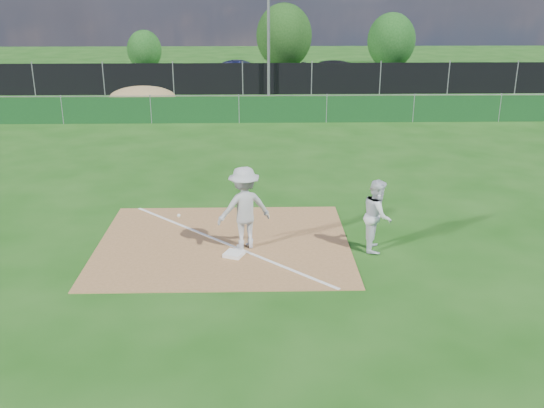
{
  "coord_description": "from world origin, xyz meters",
  "views": [
    {
      "loc": [
        0.83,
        -12.45,
        5.77
      ],
      "look_at": [
        1.16,
        1.0,
        1.0
      ],
      "focal_mm": 40.0,
      "sensor_mm": 36.0,
      "label": 1
    }
  ],
  "objects_px": {
    "car_mid": "(242,71)",
    "tree_mid": "(284,36)",
    "play_at_first": "(244,208)",
    "car_right": "(340,72)",
    "runner": "(377,215)",
    "tree_right": "(391,41)",
    "light_pole": "(269,23)",
    "first_base": "(234,254)",
    "car_left": "(134,74)",
    "tree_left": "(144,50)"
  },
  "relations": [
    {
      "from": "car_mid",
      "to": "tree_mid",
      "type": "distance_m",
      "value": 6.77
    },
    {
      "from": "play_at_first",
      "to": "car_right",
      "type": "relative_size",
      "value": 0.46
    },
    {
      "from": "runner",
      "to": "tree_right",
      "type": "distance_m",
      "value": 34.28
    },
    {
      "from": "play_at_first",
      "to": "runner",
      "type": "relative_size",
      "value": 1.32
    },
    {
      "from": "light_pole",
      "to": "first_base",
      "type": "bearing_deg",
      "value": -93.13
    },
    {
      "from": "light_pole",
      "to": "car_left",
      "type": "bearing_deg",
      "value": 155.1
    },
    {
      "from": "play_at_first",
      "to": "tree_left",
      "type": "bearing_deg",
      "value": 103.61
    },
    {
      "from": "light_pole",
      "to": "runner",
      "type": "height_order",
      "value": "light_pole"
    },
    {
      "from": "car_left",
      "to": "tree_left",
      "type": "relative_size",
      "value": 1.4
    },
    {
      "from": "car_right",
      "to": "car_left",
      "type": "bearing_deg",
      "value": 69.35
    },
    {
      "from": "light_pole",
      "to": "play_at_first",
      "type": "height_order",
      "value": "light_pole"
    },
    {
      "from": "runner",
      "to": "tree_right",
      "type": "bearing_deg",
      "value": -3.72
    },
    {
      "from": "car_left",
      "to": "tree_mid",
      "type": "relative_size",
      "value": 0.86
    },
    {
      "from": "car_right",
      "to": "tree_right",
      "type": "xyz_separation_m",
      "value": [
        4.63,
        6.48,
        1.45
      ]
    },
    {
      "from": "runner",
      "to": "tree_mid",
      "type": "xyz_separation_m",
      "value": [
        -0.72,
        33.49,
        1.67
      ]
    },
    {
      "from": "light_pole",
      "to": "car_left",
      "type": "xyz_separation_m",
      "value": [
        -8.43,
        3.91,
        -3.28
      ]
    },
    {
      "from": "car_mid",
      "to": "tree_right",
      "type": "relative_size",
      "value": 0.96
    },
    {
      "from": "first_base",
      "to": "tree_right",
      "type": "height_order",
      "value": "tree_right"
    },
    {
      "from": "car_right",
      "to": "car_mid",
      "type": "bearing_deg",
      "value": 58.57
    },
    {
      "from": "tree_mid",
      "to": "tree_right",
      "type": "bearing_deg",
      "value": -0.23
    },
    {
      "from": "runner",
      "to": "car_right",
      "type": "relative_size",
      "value": 0.35
    },
    {
      "from": "play_at_first",
      "to": "tree_right",
      "type": "xyz_separation_m",
      "value": [
        10.39,
        33.3,
        1.17
      ]
    },
    {
      "from": "play_at_first",
      "to": "car_mid",
      "type": "xyz_separation_m",
      "value": [
        -0.67,
        27.57,
        -0.32
      ]
    },
    {
      "from": "car_right",
      "to": "light_pole",
      "type": "bearing_deg",
      "value": 110.8
    },
    {
      "from": "light_pole",
      "to": "tree_right",
      "type": "distance_m",
      "value": 14.85
    },
    {
      "from": "play_at_first",
      "to": "runner",
      "type": "xyz_separation_m",
      "value": [
        3.08,
        -0.16,
        -0.15
      ]
    },
    {
      "from": "light_pole",
      "to": "tree_right",
      "type": "xyz_separation_m",
      "value": [
        9.4,
        11.35,
        -1.83
      ]
    },
    {
      "from": "tree_left",
      "to": "tree_mid",
      "type": "height_order",
      "value": "tree_mid"
    },
    {
      "from": "car_left",
      "to": "tree_left",
      "type": "bearing_deg",
      "value": 8.41
    },
    {
      "from": "car_left",
      "to": "car_right",
      "type": "distance_m",
      "value": 13.24
    },
    {
      "from": "car_mid",
      "to": "car_right",
      "type": "relative_size",
      "value": 0.83
    },
    {
      "from": "play_at_first",
      "to": "tree_right",
      "type": "relative_size",
      "value": 0.53
    },
    {
      "from": "car_left",
      "to": "car_right",
      "type": "height_order",
      "value": "same"
    },
    {
      "from": "car_left",
      "to": "tree_right",
      "type": "height_order",
      "value": "tree_right"
    },
    {
      "from": "runner",
      "to": "car_mid",
      "type": "height_order",
      "value": "runner"
    },
    {
      "from": "first_base",
      "to": "car_right",
      "type": "height_order",
      "value": "car_right"
    },
    {
      "from": "car_left",
      "to": "tree_mid",
      "type": "distance_m",
      "value": 12.45
    },
    {
      "from": "tree_right",
      "to": "runner",
      "type": "bearing_deg",
      "value": -102.32
    },
    {
      "from": "runner",
      "to": "first_base",
      "type": "bearing_deg",
      "value": 104.55
    },
    {
      "from": "car_right",
      "to": "tree_right",
      "type": "distance_m",
      "value": 8.09
    },
    {
      "from": "play_at_first",
      "to": "tree_mid",
      "type": "xyz_separation_m",
      "value": [
        2.36,
        33.34,
        1.52
      ]
    },
    {
      "from": "car_mid",
      "to": "car_left",
      "type": "bearing_deg",
      "value": 106.47
    },
    {
      "from": "tree_mid",
      "to": "car_mid",
      "type": "bearing_deg",
      "value": -117.71
    },
    {
      "from": "car_right",
      "to": "tree_mid",
      "type": "distance_m",
      "value": 7.56
    },
    {
      "from": "car_left",
      "to": "play_at_first",
      "type": "bearing_deg",
      "value": -160.13
    },
    {
      "from": "tree_left",
      "to": "play_at_first",
      "type": "bearing_deg",
      "value": -76.39
    },
    {
      "from": "first_base",
      "to": "tree_mid",
      "type": "relative_size",
      "value": 0.08
    },
    {
      "from": "first_base",
      "to": "play_at_first",
      "type": "xyz_separation_m",
      "value": [
        0.24,
        0.51,
        0.94
      ]
    },
    {
      "from": "car_mid",
      "to": "tree_left",
      "type": "bearing_deg",
      "value": 55.15
    },
    {
      "from": "first_base",
      "to": "car_right",
      "type": "xyz_separation_m",
      "value": [
        6.0,
        27.33,
        0.66
      ]
    }
  ]
}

